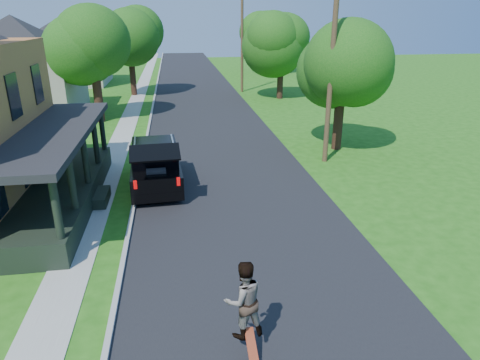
{
  "coord_description": "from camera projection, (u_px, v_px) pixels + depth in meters",
  "views": [
    {
      "loc": [
        -2.2,
        -10.62,
        7.14
      ],
      "look_at": [
        -0.12,
        3.0,
        1.82
      ],
      "focal_mm": 32.0,
      "sensor_mm": 36.0,
      "label": 1
    }
  ],
  "objects": [
    {
      "name": "tree_left_far",
      "position": [
        128.0,
        30.0,
        38.79
      ],
      "size": [
        6.26,
        6.04,
        8.96
      ],
      "rotation": [
        0.0,
        0.0,
        0.11
      ],
      "color": "black",
      "rests_on": "ground"
    },
    {
      "name": "black_suv",
      "position": [
        156.0,
        166.0,
        18.82
      ],
      "size": [
        2.34,
        5.46,
        2.5
      ],
      "rotation": [
        0.0,
        0.0,
        0.06
      ],
      "color": "black",
      "rests_on": "ground"
    },
    {
      "name": "neighbor_house_mid",
      "position": [
        17.0,
        58.0,
        31.4
      ],
      "size": [
        12.78,
        12.78,
        8.3
      ],
      "color": "#B4B09F",
      "rests_on": "ground"
    },
    {
      "name": "tree_right_mid",
      "position": [
        281.0,
        38.0,
        37.41
      ],
      "size": [
        6.51,
        6.61,
        8.31
      ],
      "rotation": [
        0.0,
        0.0,
        -0.23
      ],
      "color": "black",
      "rests_on": "ground"
    },
    {
      "name": "skateboard",
      "position": [
        252.0,
        348.0,
        9.27
      ],
      "size": [
        0.27,
        0.72,
        0.64
      ],
      "rotation": [
        0.0,
        0.0,
        0.32
      ],
      "color": "#9D2D0D",
      "rests_on": "ground"
    },
    {
      "name": "utility_pole_near",
      "position": [
        332.0,
        58.0,
        20.53
      ],
      "size": [
        1.6,
        0.28,
        10.15
      ],
      "rotation": [
        0.0,
        0.0,
        -0.09
      ],
      "color": "#3D2D1C",
      "rests_on": "ground"
    },
    {
      "name": "neighbor_house_far",
      "position": [
        66.0,
        44.0,
        46.15
      ],
      "size": [
        12.78,
        12.78,
        8.3
      ],
      "color": "#B4B09F",
      "rests_on": "ground"
    },
    {
      "name": "utility_pole_far",
      "position": [
        242.0,
        37.0,
        40.89
      ],
      "size": [
        1.6,
        0.27,
        10.08
      ],
      "rotation": [
        0.0,
        0.0,
        0.05
      ],
      "color": "#3D2D1C",
      "rests_on": "ground"
    },
    {
      "name": "tree_left_mid",
      "position": [
        91.0,
        44.0,
        28.84
      ],
      "size": [
        5.6,
        5.47,
        8.21
      ],
      "rotation": [
        0.0,
        0.0,
        -0.05
      ],
      "color": "black",
      "rests_on": "ground"
    },
    {
      "name": "curb",
      "position": [
        150.0,
        122.0,
        30.55
      ],
      "size": [
        0.15,
        120.0,
        0.12
      ],
      "primitive_type": "cube",
      "color": "#A4A49F",
      "rests_on": "ground"
    },
    {
      "name": "skateboarder",
      "position": [
        244.0,
        300.0,
        9.28
      ],
      "size": [
        1.03,
        0.89,
        1.84
      ],
      "rotation": [
        0.0,
        0.0,
        3.37
      ],
      "color": "black",
      "rests_on": "ground"
    },
    {
      "name": "tree_right_near",
      "position": [
        343.0,
        58.0,
        22.72
      ],
      "size": [
        4.75,
        4.63,
        7.42
      ],
      "rotation": [
        0.0,
        0.0,
        -0.05
      ],
      "color": "black",
      "rests_on": "ground"
    },
    {
      "name": "ground",
      "position": [
        259.0,
        273.0,
        12.67
      ],
      "size": [
        140.0,
        140.0,
        0.0
      ],
      "primitive_type": "plane",
      "color": "#235F13",
      "rests_on": "ground"
    },
    {
      "name": "street",
      "position": [
        206.0,
        120.0,
        31.12
      ],
      "size": [
        8.0,
        120.0,
        0.02
      ],
      "primitive_type": "cube",
      "color": "black",
      "rests_on": "ground"
    },
    {
      "name": "tree_right_far",
      "position": [
        266.0,
        27.0,
        54.07
      ],
      "size": [
        7.13,
        6.8,
        8.74
      ],
      "rotation": [
        0.0,
        0.0,
        0.33
      ],
      "color": "black",
      "rests_on": "ground"
    },
    {
      "name": "sidewalk",
      "position": [
        128.0,
        123.0,
        30.33
      ],
      "size": [
        1.3,
        120.0,
        0.03
      ],
      "primitive_type": "cube",
      "color": "gray",
      "rests_on": "ground"
    }
  ]
}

